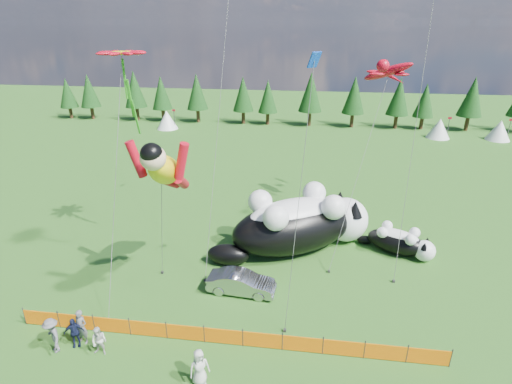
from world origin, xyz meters
The scene contains 16 objects.
ground centered at (0.00, 0.00, 0.00)m, with size 160.00×160.00×0.00m, color #103C0A.
safety_fence centered at (0.00, -3.00, 0.50)m, with size 22.06×0.06×1.10m.
tree_line centered at (0.00, 45.00, 4.00)m, with size 90.00×4.00×8.00m, color black, non-canonical shape.
festival_tents centered at (11.00, 40.00, 1.40)m, with size 50.00×3.20×2.80m, color white, non-canonical shape.
cat_large centered at (3.54, 6.99, 2.12)m, with size 11.30×8.29×4.46m.
cat_small centered at (10.56, 7.30, 0.94)m, with size 5.17×3.48×1.98m.
car centered at (0.19, 1.34, 0.68)m, with size 1.45×4.15×1.37m, color #A7A6AA.
spectator_a centered at (-7.18, -3.82, 0.97)m, with size 0.71×0.46×1.93m, color #5A595E.
spectator_b centered at (-5.90, -4.46, 0.80)m, with size 0.77×0.46×1.59m, color beige.
spectator_c centered at (-7.41, -4.10, 0.84)m, with size 0.98×0.50×1.67m, color #131835.
spectator_d centered at (-8.25, -4.58, 0.97)m, with size 1.26×0.65×1.95m, color #5A595E.
spectator_e centered at (-0.56, -5.49, 0.94)m, with size 0.92×0.60×1.88m, color beige.
superhero_kite centered at (-3.71, 0.64, 8.01)m, with size 5.41×5.76×10.45m.
gecko_kite centered at (9.10, 12.11, 11.96)m, with size 6.68×10.92×14.66m.
flower_kite centered at (-6.74, 3.65, 13.48)m, with size 3.21×7.98×14.90m.
diamond_kite_c centered at (3.79, -1.11, 13.00)m, with size 1.26×1.08×14.48m.
Camera 1 is at (3.76, -18.40, 15.20)m, focal length 28.00 mm.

